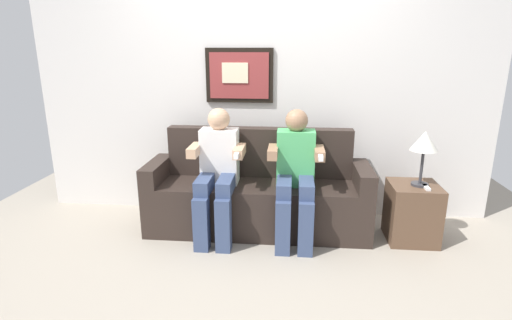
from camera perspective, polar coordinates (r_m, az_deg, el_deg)
ground_plane at (r=3.45m, az=-0.23°, el=-11.96°), size 5.67×5.67×0.00m
back_wall_assembly at (r=3.82m, az=0.77°, el=11.27°), size 4.36×0.10×2.60m
couch at (r=3.61m, az=0.26°, el=-5.16°), size 1.96×0.58×0.90m
person_on_left at (r=3.40m, az=-5.52°, el=-1.35°), size 0.46×0.56×1.11m
person_on_right at (r=3.35m, az=5.66°, el=-1.66°), size 0.46×0.56×1.11m
side_table_right at (r=3.67m, az=21.40°, el=-6.98°), size 0.40×0.40×0.50m
table_lamp at (r=3.49m, az=22.93°, el=2.19°), size 0.22×0.22×0.46m
spare_remote_on_table at (r=3.53m, az=23.13°, el=-3.61°), size 0.04×0.13×0.02m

